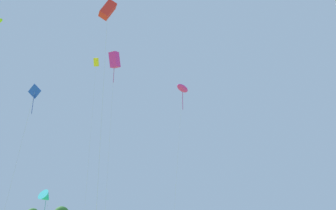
{
  "coord_description": "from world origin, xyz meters",
  "views": [
    {
      "loc": [
        4.25,
        -4.02,
        2.06
      ],
      "look_at": [
        0.0,
        32.0,
        14.98
      ],
      "focal_mm": 36.97,
      "sensor_mm": 36.0,
      "label": 1
    }
  ],
  "objects_px": {
    "kite_magenta_box": "(115,60)",
    "kite_magenta_parafoil": "(182,89)",
    "kite_blue_diamond": "(34,95)",
    "kite_cyan_delta": "(46,197)",
    "kite_yellow_box": "(96,63)",
    "kite_red_box": "(108,10)"
  },
  "relations": [
    {
      "from": "kite_magenta_box",
      "to": "kite_magenta_parafoil",
      "type": "distance_m",
      "value": 12.39
    },
    {
      "from": "kite_blue_diamond",
      "to": "kite_yellow_box",
      "type": "distance_m",
      "value": 22.75
    },
    {
      "from": "kite_red_box",
      "to": "kite_yellow_box",
      "type": "bearing_deg",
      "value": 111.5
    },
    {
      "from": "kite_magenta_box",
      "to": "kite_blue_diamond",
      "type": "relative_size",
      "value": 1.53
    },
    {
      "from": "kite_blue_diamond",
      "to": "kite_yellow_box",
      "type": "bearing_deg",
      "value": 87.0
    },
    {
      "from": "kite_magenta_box",
      "to": "kite_red_box",
      "type": "height_order",
      "value": "kite_magenta_box"
    },
    {
      "from": "kite_magenta_parafoil",
      "to": "kite_blue_diamond",
      "type": "bearing_deg",
      "value": -134.31
    },
    {
      "from": "kite_red_box",
      "to": "kite_magenta_parafoil",
      "type": "relative_size",
      "value": 1.03
    },
    {
      "from": "kite_magenta_box",
      "to": "kite_cyan_delta",
      "type": "relative_size",
      "value": 3.9
    },
    {
      "from": "kite_red_box",
      "to": "kite_cyan_delta",
      "type": "bearing_deg",
      "value": 126.42
    },
    {
      "from": "kite_blue_diamond",
      "to": "kite_magenta_parafoil",
      "type": "bearing_deg",
      "value": 45.69
    },
    {
      "from": "kite_cyan_delta",
      "to": "kite_magenta_box",
      "type": "bearing_deg",
      "value": -6.02
    },
    {
      "from": "kite_cyan_delta",
      "to": "kite_magenta_parafoil",
      "type": "relative_size",
      "value": 0.29
    },
    {
      "from": "kite_cyan_delta",
      "to": "kite_yellow_box",
      "type": "bearing_deg",
      "value": 59.78
    },
    {
      "from": "kite_cyan_delta",
      "to": "kite_magenta_parafoil",
      "type": "bearing_deg",
      "value": 14.99
    },
    {
      "from": "kite_magenta_box",
      "to": "kite_yellow_box",
      "type": "height_order",
      "value": "kite_yellow_box"
    },
    {
      "from": "kite_magenta_box",
      "to": "kite_magenta_parafoil",
      "type": "relative_size",
      "value": 1.14
    },
    {
      "from": "kite_magenta_box",
      "to": "kite_blue_diamond",
      "type": "xyz_separation_m",
      "value": [
        -6.57,
        -11.08,
        -9.94
      ]
    },
    {
      "from": "kite_cyan_delta",
      "to": "kite_yellow_box",
      "type": "xyz_separation_m",
      "value": [
        3.67,
        6.3,
        24.51
      ]
    },
    {
      "from": "kite_red_box",
      "to": "kite_yellow_box",
      "type": "height_order",
      "value": "kite_yellow_box"
    },
    {
      "from": "kite_magenta_box",
      "to": "kite_cyan_delta",
      "type": "distance_m",
      "value": 23.02
    },
    {
      "from": "kite_blue_diamond",
      "to": "kite_magenta_box",
      "type": "bearing_deg",
      "value": 59.33
    }
  ]
}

